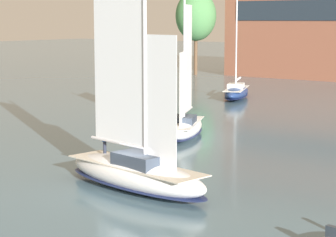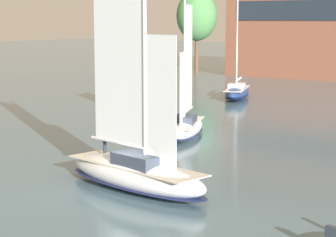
{
  "view_description": "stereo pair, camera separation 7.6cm",
  "coord_description": "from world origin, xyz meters",
  "px_view_note": "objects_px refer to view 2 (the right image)",
  "views": [
    {
      "loc": [
        22.51,
        -27.1,
        9.37
      ],
      "look_at": [
        0.0,
        3.0,
        3.63
      ],
      "focal_mm": 70.0,
      "sensor_mm": 36.0,
      "label": 1
    },
    {
      "loc": [
        22.57,
        -27.06,
        9.37
      ],
      "look_at": [
        0.0,
        3.0,
        3.63
      ],
      "focal_mm": 70.0,
      "sensor_mm": 36.0,
      "label": 2
    }
  ],
  "objects_px": {
    "sailboat_moored_near_marina": "(237,92)",
    "sailboat_moored_mid_channel": "(186,125)",
    "sailboat_main": "(136,170)",
    "tree_shore_right": "(197,16)"
  },
  "relations": [
    {
      "from": "tree_shore_right",
      "to": "sailboat_main",
      "type": "distance_m",
      "value": 76.13
    },
    {
      "from": "tree_shore_right",
      "to": "sailboat_moored_mid_channel",
      "type": "xyz_separation_m",
      "value": [
        32.6,
        -49.04,
        -8.89
      ]
    },
    {
      "from": "tree_shore_right",
      "to": "sailboat_main",
      "type": "xyz_separation_m",
      "value": [
        39.97,
        -64.21,
        -8.69
      ]
    },
    {
      "from": "sailboat_main",
      "to": "sailboat_moored_mid_channel",
      "type": "distance_m",
      "value": 16.87
    },
    {
      "from": "sailboat_main",
      "to": "sailboat_moored_mid_channel",
      "type": "relative_size",
      "value": 1.25
    },
    {
      "from": "sailboat_main",
      "to": "tree_shore_right",
      "type": "bearing_deg",
      "value": 121.9
    },
    {
      "from": "sailboat_moored_near_marina",
      "to": "sailboat_moored_mid_channel",
      "type": "height_order",
      "value": "sailboat_moored_near_marina"
    },
    {
      "from": "sailboat_main",
      "to": "sailboat_moored_mid_channel",
      "type": "xyz_separation_m",
      "value": [
        -7.37,
        15.17,
        -0.2
      ]
    },
    {
      "from": "tree_shore_right",
      "to": "sailboat_moored_mid_channel",
      "type": "height_order",
      "value": "tree_shore_right"
    },
    {
      "from": "tree_shore_right",
      "to": "sailboat_moored_near_marina",
      "type": "relative_size",
      "value": 1.13
    }
  ]
}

